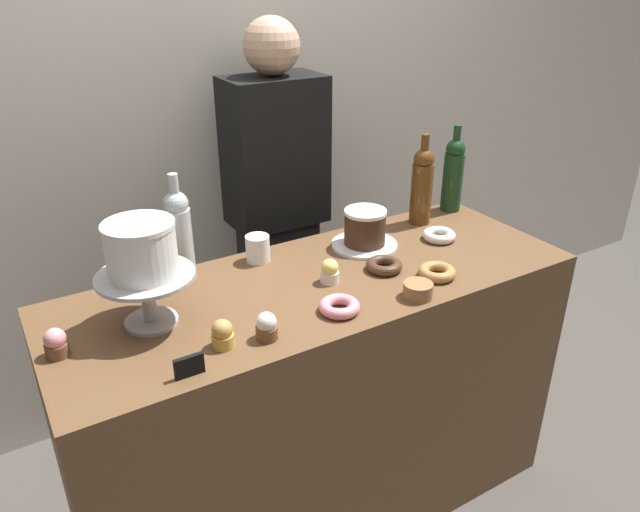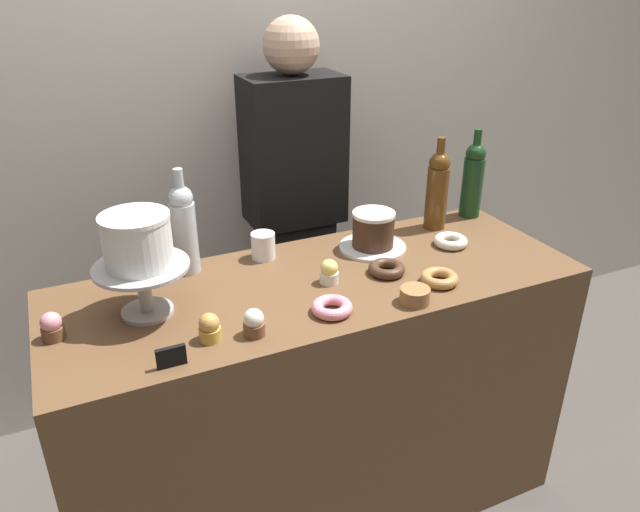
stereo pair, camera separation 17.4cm
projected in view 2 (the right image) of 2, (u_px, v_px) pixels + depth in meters
ground_plane at (320, 499)px, 2.18m from camera, size 12.00×12.00×0.00m
back_wall at (226, 94)px, 2.31m from camera, size 6.00×0.05×2.60m
display_counter at (320, 400)px, 1.98m from camera, size 1.59×0.58×0.91m
cake_stand_pedestal at (143, 281)px, 1.57m from camera, size 0.25×0.25×0.15m
white_layer_cake at (137, 240)px, 1.52m from camera, size 0.18×0.18×0.14m
silver_serving_platter at (372, 247)px, 1.98m from camera, size 0.22×0.22×0.01m
chocolate_round_cake at (373, 229)px, 1.95m from camera, size 0.14×0.14×0.12m
wine_bottle_clear at (184, 228)px, 1.77m from camera, size 0.08×0.08×0.33m
wine_bottle_green at (473, 178)px, 2.17m from camera, size 0.08×0.08×0.33m
wine_bottle_amber at (437, 189)px, 2.07m from camera, size 0.08×0.08×0.33m
cupcake_lemon at (329, 272)px, 1.75m from camera, size 0.06×0.06×0.07m
cupcake_caramel at (210, 328)px, 1.48m from camera, size 0.06×0.06×0.07m
cupcake_vanilla at (254, 323)px, 1.50m from camera, size 0.06×0.06×0.07m
cupcake_strawberry at (52, 327)px, 1.49m from camera, size 0.06×0.06×0.07m
donut_chocolate at (387, 269)px, 1.81m from camera, size 0.11×0.11×0.03m
donut_maple at (439, 278)px, 1.76m from camera, size 0.11×0.11×0.03m
donut_sugar at (451, 241)px, 1.99m from camera, size 0.11×0.11×0.03m
donut_pink at (332, 307)px, 1.61m from camera, size 0.11×0.11×0.03m
cookie_stack at (415, 296)px, 1.65m from camera, size 0.08×0.08×0.04m
price_sign_chalkboard at (171, 357)px, 1.39m from camera, size 0.07×0.01×0.05m
coffee_cup_ceramic at (263, 246)px, 1.90m from camera, size 0.08×0.08×0.08m
barista_figure at (295, 221)px, 2.36m from camera, size 0.36×0.22×1.60m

